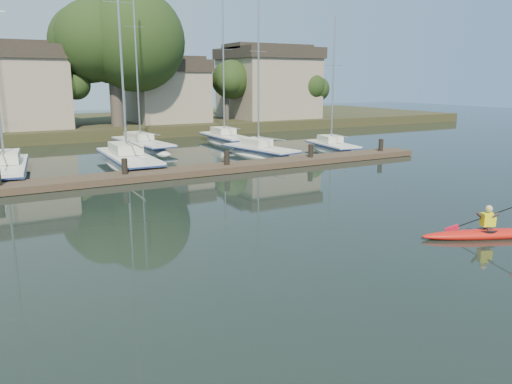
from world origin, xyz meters
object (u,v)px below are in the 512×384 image
sailboat_1 (6,180)px  sailboat_3 (260,158)px  dock (179,172)px  sailboat_4 (332,153)px  kayak (490,232)px  sailboat_6 (142,150)px  sailboat_7 (226,145)px  sailboat_2 (129,169)px

sailboat_1 → sailboat_3: sailboat_1 is taller
dock → sailboat_4: sailboat_4 is taller
kayak → sailboat_3: (2.60, 20.29, -0.38)m
sailboat_3 → sailboat_6: (-6.24, 7.76, 0.00)m
sailboat_4 → sailboat_6: 14.77m
sailboat_7 → sailboat_6: bearing=-177.2°
sailboat_3 → sailboat_2: bearing=168.3°
sailboat_6 → sailboat_1: bearing=-149.5°
kayak → sailboat_1: size_ratio=0.32×
sailboat_2 → sailboat_3: sailboat_2 is taller
dock → sailboat_3: 9.06m
dock → sailboat_3: bearing=29.9°
sailboat_6 → sailboat_7: size_ratio=1.16×
dock → sailboat_4: size_ratio=3.10×
sailboat_3 → sailboat_6: 9.95m
sailboat_3 → sailboat_1: bearing=169.4°
sailboat_6 → sailboat_7: sailboat_6 is taller
sailboat_1 → sailboat_6: bearing=43.8°
kayak → sailboat_1: (-13.70, 20.43, -0.40)m
sailboat_6 → sailboat_7: 7.34m
dock → sailboat_3: size_ratio=2.74×
sailboat_1 → dock: bearing=-22.1°
kayak → sailboat_4: size_ratio=0.44×
dock → sailboat_2: 5.02m
sailboat_3 → sailboat_4: bearing=-16.1°
sailboat_3 → sailboat_4: sailboat_3 is taller
sailboat_3 → sailboat_4: (5.93, -0.62, 0.01)m
sailboat_4 → sailboat_3: bearing=-178.0°
sailboat_1 → sailboat_4: 22.25m
sailboat_3 → dock: bearing=-160.2°
sailboat_4 → sailboat_1: bearing=-174.0°
kayak → sailboat_6: (-3.63, 28.04, -0.37)m
sailboat_3 → sailboat_7: size_ratio=0.92×
sailboat_2 → sailboat_6: (3.14, 7.50, 0.03)m
sailboat_6 → sailboat_3: bearing=-57.8°
kayak → sailboat_3: size_ratio=0.39×
kayak → sailboat_2: sailboat_2 is taller
sailboat_3 → sailboat_4: 5.96m
sailboat_4 → sailboat_2: bearing=-175.3°
dock → sailboat_1: (-8.46, 4.65, -0.41)m
sailboat_2 → sailboat_3: bearing=-0.4°
kayak → sailboat_2: bearing=131.3°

